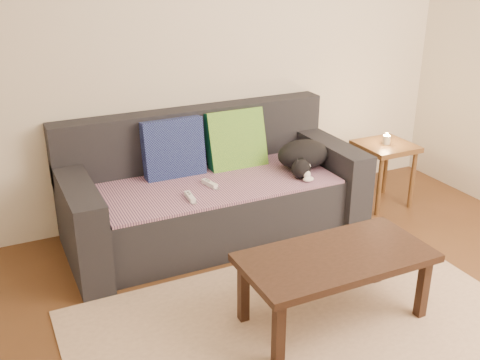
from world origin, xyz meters
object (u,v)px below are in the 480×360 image
object	(u,v)px
cat	(303,156)
wii_remote_a	(190,197)
sofa	(212,194)
coffee_table	(336,263)
wii_remote_b	(210,184)
side_table	(385,155)

from	to	relation	value
cat	wii_remote_a	xyz separation A→B (m)	(-0.95, -0.15, -0.09)
sofa	coffee_table	xyz separation A→B (m)	(0.20, -1.27, 0.06)
wii_remote_a	wii_remote_b	xyz separation A→B (m)	(0.20, 0.15, 0.00)
side_table	sofa	bearing A→B (deg)	174.97
sofa	side_table	xyz separation A→B (m)	(1.46, -0.13, 0.12)
sofa	cat	size ratio (longest dim) A/B	4.16
sofa	wii_remote_b	size ratio (longest dim) A/B	14.00
cat	wii_remote_b	distance (m)	0.76
sofa	wii_remote_a	xyz separation A→B (m)	(-0.27, -0.29, 0.15)
wii_remote_b	sofa	bearing A→B (deg)	-39.52
sofa	wii_remote_b	xyz separation A→B (m)	(-0.07, -0.14, 0.15)
coffee_table	side_table	bearing A→B (deg)	42.36
wii_remote_b	wii_remote_a	bearing A→B (deg)	114.51
cat	side_table	size ratio (longest dim) A/B	0.97
cat	coffee_table	size ratio (longest dim) A/B	0.48
cat	coffee_table	bearing A→B (deg)	-133.20
cat	wii_remote_a	bearing A→B (deg)	168.68
wii_remote_b	side_table	distance (m)	1.53
sofa	cat	xyz separation A→B (m)	(0.68, -0.13, 0.23)
wii_remote_a	coffee_table	distance (m)	1.10
sofa	cat	bearing A→B (deg)	-11.20
sofa	cat	world-z (taller)	sofa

